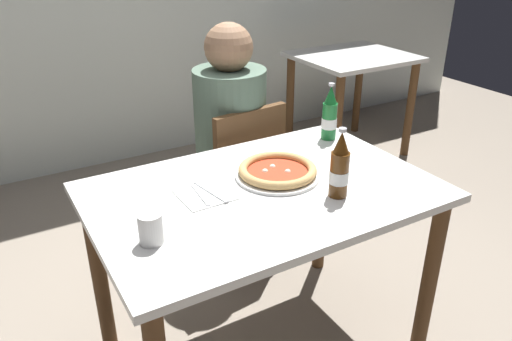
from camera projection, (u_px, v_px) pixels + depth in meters
dining_table_main at (263, 216)px, 1.82m from camera, size 1.20×0.80×0.75m
chair_behind_table at (238, 176)px, 2.46m from camera, size 0.44×0.44×0.85m
diner_seated at (231, 153)px, 2.45m from camera, size 0.34×0.34×1.21m
dining_table_background at (351, 76)px, 3.69m from camera, size 0.80×0.70×0.75m
pizza_margherita_near at (278, 171)px, 1.85m from camera, size 0.31×0.31×0.04m
beer_bottle_left at (330, 116)px, 2.15m from camera, size 0.07×0.07×0.25m
beer_bottle_center at (340, 168)px, 1.68m from camera, size 0.07×0.07×0.25m
napkin_with_cutlery at (206, 194)px, 1.73m from camera, size 0.18×0.19×0.01m
paper_cup at (151, 228)px, 1.45m from camera, size 0.07×0.07×0.09m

